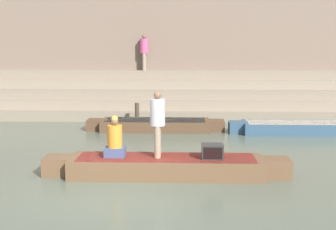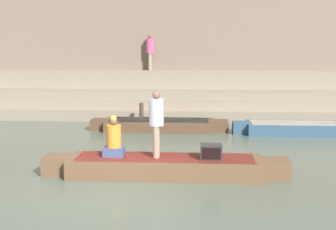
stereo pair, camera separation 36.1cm
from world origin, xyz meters
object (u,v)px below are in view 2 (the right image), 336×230
person_standing (156,120)px  person_rowing (114,140)px  tv_set (211,152)px  moored_boat_shore (298,128)px  moored_boat_distant (159,125)px  rowboat_main (165,166)px  mooring_post (142,114)px  person_on_steps (150,50)px

person_standing → person_rowing: 1.22m
person_standing → tv_set: person_standing is taller
moored_boat_shore → moored_boat_distant: same height
rowboat_main → person_standing: (-0.22, 0.04, 1.18)m
tv_set → mooring_post: (-2.66, 7.52, -0.20)m
moored_boat_shore → person_standing: bearing=-128.1°
moored_boat_shore → moored_boat_distant: (-5.22, 0.37, 0.00)m
person_rowing → moored_boat_shore: bearing=52.1°
tv_set → mooring_post: 7.98m
rowboat_main → moored_boat_shore: (4.55, 5.92, -0.03)m
rowboat_main → moored_boat_shore: size_ratio=1.28×
person_on_steps → person_rowing: bearing=-115.8°
person_on_steps → mooring_post: bearing=-116.9°
person_rowing → moored_boat_shore: person_rowing is taller
mooring_post → person_on_steps: person_on_steps is taller
tv_set → mooring_post: bearing=109.6°
tv_set → moored_boat_shore: size_ratio=0.11×
tv_set → moored_boat_distant: (-1.83, 6.35, -0.44)m
person_rowing → tv_set: person_rowing is taller
mooring_post → person_rowing: bearing=-88.5°
tv_set → person_on_steps: (-2.65, 11.00, 2.37)m
person_on_steps → tv_set: bearing=-103.2°
person_rowing → rowboat_main: bearing=4.7°
person_rowing → moored_boat_shore: (5.85, 5.87, -0.67)m
person_standing → mooring_post: size_ratio=1.82×
moored_boat_shore → mooring_post: bearing=166.7°
person_standing → mooring_post: person_standing is taller
tv_set → person_on_steps: size_ratio=0.32×
person_standing → moored_boat_shore: 7.66m
tv_set → moored_boat_shore: bearing=60.6°
person_standing → person_rowing: bearing=174.2°
tv_set → moored_boat_distant: size_ratio=0.10×
person_standing → moored_boat_shore: size_ratio=0.35×
person_rowing → person_on_steps: (-0.19, 10.89, 2.14)m
person_rowing → person_on_steps: 11.10m
rowboat_main → tv_set: size_ratio=11.55×
person_standing → mooring_post: bearing=94.5°
person_rowing → moored_boat_shore: size_ratio=0.22×
person_standing → person_rowing: size_ratio=1.59×
rowboat_main → moored_boat_distant: rowboat_main is taller
person_rowing → tv_set: bearing=4.2°
rowboat_main → moored_boat_distant: bearing=94.5°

